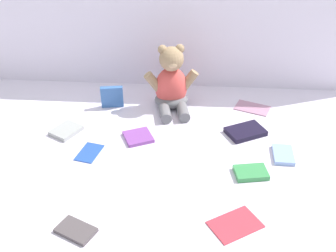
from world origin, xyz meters
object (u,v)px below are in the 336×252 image
(book_case_7, at_px, (252,107))
(book_case_9, at_px, (283,155))
(book_case_8, at_px, (251,173))
(book_case_0, at_px, (89,152))
(book_case_2, at_px, (246,132))
(book_case_3, at_px, (235,224))
(book_case_4, at_px, (138,137))
(book_case_6, at_px, (66,131))
(book_case_1, at_px, (76,230))
(book_case_5, at_px, (112,97))
(teddy_bear, at_px, (171,85))

(book_case_7, bearing_deg, book_case_9, -145.49)
(book_case_7, bearing_deg, book_case_8, -164.89)
(book_case_0, xyz_separation_m, book_case_9, (0.67, 0.03, 0.00))
(book_case_2, distance_m, book_case_7, 0.19)
(book_case_3, distance_m, book_case_4, 0.52)
(book_case_6, bearing_deg, book_case_1, -42.44)
(book_case_2, relative_size, book_case_5, 1.46)
(book_case_5, distance_m, book_case_6, 0.24)
(book_case_4, bearing_deg, book_case_6, 61.41)
(book_case_0, bearing_deg, book_case_8, 4.87)
(book_case_5, relative_size, book_case_9, 0.88)
(book_case_0, distance_m, book_case_9, 0.67)
(teddy_bear, relative_size, book_case_7, 1.96)
(book_case_2, xyz_separation_m, book_case_7, (0.04, 0.19, -0.00))
(teddy_bear, distance_m, book_case_6, 0.45)
(book_case_2, xyz_separation_m, book_case_8, (-0.00, -0.24, -0.00))
(book_case_6, distance_m, book_case_9, 0.79)
(book_case_2, relative_size, book_case_3, 0.98)
(book_case_0, distance_m, book_case_6, 0.17)
(book_case_0, xyz_separation_m, book_case_7, (0.60, 0.34, 0.00))
(book_case_6, bearing_deg, teddy_bear, 58.91)
(book_case_6, bearing_deg, book_case_8, 12.60)
(book_case_1, relative_size, book_case_8, 1.02)
(book_case_0, height_order, book_case_1, book_case_1)
(book_case_2, height_order, book_case_3, book_case_2)
(book_case_3, bearing_deg, book_case_4, -173.49)
(book_case_3, bearing_deg, book_case_0, -154.51)
(book_case_1, relative_size, book_case_6, 1.03)
(book_case_4, xyz_separation_m, book_case_5, (-0.13, 0.22, 0.04))
(book_case_7, relative_size, book_case_9, 1.28)
(book_case_0, bearing_deg, book_case_3, -19.00)
(book_case_7, bearing_deg, book_case_4, 140.43)
(teddy_bear, distance_m, book_case_7, 0.34)
(book_case_6, xyz_separation_m, book_case_9, (0.79, -0.09, -0.00))
(book_case_0, height_order, book_case_6, book_case_6)
(book_case_1, xyz_separation_m, book_case_7, (0.55, 0.70, -0.00))
(book_case_7, bearing_deg, teddy_bear, 112.59)
(book_case_4, height_order, book_case_6, book_case_6)
(teddy_bear, relative_size, book_case_4, 2.76)
(teddy_bear, height_order, book_case_6, teddy_bear)
(book_case_2, distance_m, book_case_4, 0.40)
(book_case_3, distance_m, book_case_9, 0.38)
(teddy_bear, distance_m, book_case_3, 0.68)
(book_case_0, xyz_separation_m, book_case_6, (-0.11, 0.12, 0.00))
(teddy_bear, relative_size, book_case_9, 2.50)
(teddy_bear, xyz_separation_m, book_case_3, (0.22, -0.64, -0.09))
(book_case_6, height_order, book_case_8, same)
(book_case_1, bearing_deg, book_case_7, -12.65)
(book_case_0, xyz_separation_m, book_case_5, (0.03, 0.32, 0.04))
(book_case_4, distance_m, book_case_9, 0.52)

